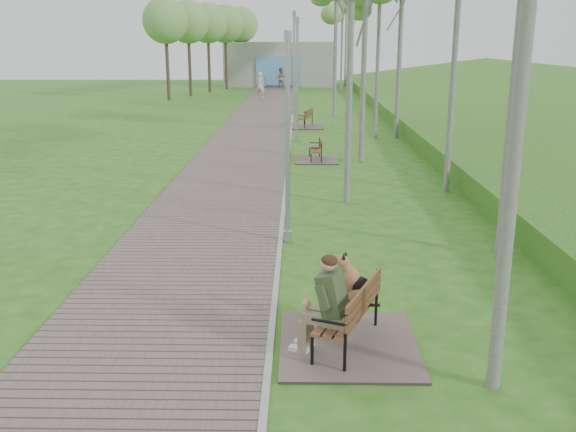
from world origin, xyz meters
The scene contains 16 objects.
ground centered at (0.00, 0.00, 0.00)m, with size 120.00×120.00×0.00m, color #2A5F19.
walkway centered at (-1.75, 21.50, 0.02)m, with size 3.50×67.00×0.04m, color #655752.
kerb centered at (0.00, 21.50, 0.03)m, with size 0.10×67.00×0.05m, color #999993.
embankment centered at (12.00, 20.00, 0.00)m, with size 14.00×70.00×1.60m, color #589330.
building_north centered at (-1.50, 50.97, 1.99)m, with size 10.00×5.20×4.00m.
bench_main centered at (1.03, -2.25, 0.48)m, with size 1.96×2.17×1.71m.
bench_second centered at (0.99, 12.37, 0.17)m, with size 1.55×1.72×0.95m.
bench_third centered at (0.66, 21.50, 0.21)m, with size 1.80×2.01×1.11m.
lamp_post_near centered at (0.16, 2.67, 2.07)m, with size 0.17×0.17×4.43m.
lamp_post_second centered at (0.30, 16.77, 2.40)m, with size 0.20×0.20×5.13m.
lamp_post_third centered at (0.07, 26.87, 2.70)m, with size 0.22×0.22×5.78m.
lamp_post_far centered at (0.26, 48.05, 2.76)m, with size 0.23×0.23×5.91m.
pedestrian_near centered at (-2.52, 37.66, 0.96)m, with size 0.70×0.46×1.92m, color silver.
pedestrian_far centered at (-1.29, 47.35, 0.92)m, with size 0.89×0.69×1.83m, color gray.
birch_mid_c centered at (3.79, 18.04, 5.82)m, with size 2.33×2.33×7.41m.
birch_distant_a centered at (3.81, 43.24, 7.16)m, with size 2.69×2.69×9.12m.
Camera 1 is at (0.40, -10.59, 4.26)m, focal length 40.00 mm.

